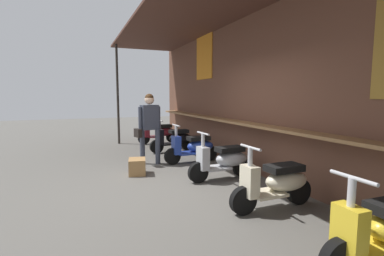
{
  "coord_description": "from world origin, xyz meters",
  "views": [
    {
      "loc": [
        4.75,
        -1.6,
        1.66
      ],
      "look_at": [
        -1.35,
        0.92,
        0.9
      ],
      "focal_mm": 26.25,
      "sensor_mm": 36.0,
      "label": 1
    }
  ],
  "objects": [
    {
      "name": "ground_plane",
      "position": [
        0.0,
        0.0,
        0.0
      ],
      "size": [
        34.19,
        34.19,
        0.0
      ],
      "primitive_type": "plane",
      "color": "#56544F"
    },
    {
      "name": "market_stall_facade",
      "position": [
        0.01,
        1.86,
        1.99
      ],
      "size": [
        12.21,
        2.52,
        3.59
      ],
      "color": "brown",
      "rests_on": "ground_plane"
    },
    {
      "name": "scooter_maroon",
      "position": [
        -4.65,
        1.08,
        0.39
      ],
      "size": [
        0.46,
        1.4,
        0.97
      ],
      "rotation": [
        0.0,
        0.0,
        -1.58
      ],
      "color": "maroon",
      "rests_on": "ground_plane"
    },
    {
      "name": "scooter_black",
      "position": [
        -3.06,
        1.08,
        0.39
      ],
      "size": [
        0.49,
        1.4,
        0.97
      ],
      "rotation": [
        0.0,
        0.0,
        -1.5
      ],
      "color": "black",
      "rests_on": "ground_plane"
    },
    {
      "name": "scooter_blue",
      "position": [
        -1.59,
        1.08,
        0.39
      ],
      "size": [
        0.46,
        1.4,
        0.97
      ],
      "rotation": [
        0.0,
        0.0,
        -1.54
      ],
      "color": "#233D9E",
      "rests_on": "ground_plane"
    },
    {
      "name": "scooter_silver",
      "position": [
        -0.05,
        1.08,
        0.39
      ],
      "size": [
        0.46,
        1.4,
        0.97
      ],
      "rotation": [
        0.0,
        0.0,
        -1.54
      ],
      "color": "#B2B5BA",
      "rests_on": "ground_plane"
    },
    {
      "name": "scooter_cream",
      "position": [
        1.53,
        1.08,
        0.39
      ],
      "size": [
        0.46,
        1.4,
        0.97
      ],
      "rotation": [
        0.0,
        0.0,
        -1.57
      ],
      "color": "beige",
      "rests_on": "ground_plane"
    },
    {
      "name": "shopper_with_handbag",
      "position": [
        -1.87,
        0.01,
        1.05
      ],
      "size": [
        0.37,
        0.67,
        1.71
      ],
      "rotation": [
        0.0,
        0.0,
        0.23
      ],
      "color": "#383D4C",
      "rests_on": "ground_plane"
    },
    {
      "name": "merchandise_crate",
      "position": [
        -1.06,
        -0.46,
        0.17
      ],
      "size": [
        0.49,
        0.43,
        0.33
      ],
      "primitive_type": "cube",
      "rotation": [
        0.0,
        0.0,
        -0.21
      ],
      "color": "olive",
      "rests_on": "ground_plane"
    }
  ]
}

